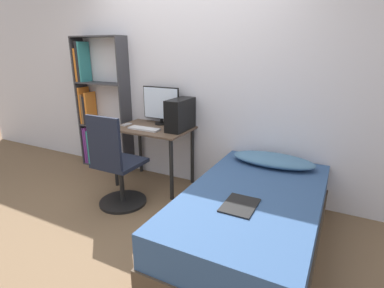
{
  "coord_description": "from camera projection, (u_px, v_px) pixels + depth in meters",
  "views": [
    {
      "loc": [
        1.69,
        -1.8,
        1.64
      ],
      "look_at": [
        0.41,
        0.66,
        0.75
      ],
      "focal_mm": 28.0,
      "sensor_mm": 36.0,
      "label": 1
    }
  ],
  "objects": [
    {
      "name": "bed",
      "position": [
        251.0,
        219.0,
        2.55
      ],
      "size": [
        1.08,
        1.89,
        0.5
      ],
      "color": "#4C3D2D",
      "rests_on": "ground_plane"
    },
    {
      "name": "office_chair",
      "position": [
        117.0,
        171.0,
        3.15
      ],
      "size": [
        0.51,
        0.51,
        1.02
      ],
      "color": "black",
      "rests_on": "ground_plane"
    },
    {
      "name": "pc_tower",
      "position": [
        180.0,
        115.0,
        3.43
      ],
      "size": [
        0.18,
        0.42,
        0.36
      ],
      "color": "black",
      "rests_on": "desk"
    },
    {
      "name": "monitor",
      "position": [
        161.0,
        105.0,
        3.67
      ],
      "size": [
        0.5,
        0.17,
        0.46
      ],
      "color": "black",
      "rests_on": "desk"
    },
    {
      "name": "keyboard",
      "position": [
        144.0,
        129.0,
        3.48
      ],
      "size": [
        0.39,
        0.12,
        0.02
      ],
      "color": "silver",
      "rests_on": "desk"
    },
    {
      "name": "desk",
      "position": [
        153.0,
        138.0,
        3.61
      ],
      "size": [
        0.9,
        0.6,
        0.73
      ],
      "color": "brown",
      "rests_on": "ground_plane"
    },
    {
      "name": "pillow",
      "position": [
        273.0,
        160.0,
        3.03
      ],
      "size": [
        0.82,
        0.36,
        0.11
      ],
      "color": "teal",
      "rests_on": "bed"
    },
    {
      "name": "bookshelf",
      "position": [
        95.0,
        107.0,
        4.17
      ],
      "size": [
        0.79,
        0.23,
        1.79
      ],
      "color": "#38383D",
      "rests_on": "ground_plane"
    },
    {
      "name": "wall_back",
      "position": [
        189.0,
        83.0,
        3.55
      ],
      "size": [
        8.0,
        0.05,
        2.5
      ],
      "color": "silver",
      "rests_on": "ground_plane"
    },
    {
      "name": "magazine",
      "position": [
        240.0,
        205.0,
        2.26
      ],
      "size": [
        0.24,
        0.32,
        0.01
      ],
      "color": "black",
      "rests_on": "bed"
    },
    {
      "name": "ground_plane",
      "position": [
        120.0,
        234.0,
        2.76
      ],
      "size": [
        14.0,
        14.0,
        0.0
      ],
      "primitive_type": "plane",
      "color": "brown"
    },
    {
      "name": "phone",
      "position": [
        126.0,
        124.0,
        3.7
      ],
      "size": [
        0.07,
        0.14,
        0.01
      ],
      "color": "#B7B7BC",
      "rests_on": "desk"
    }
  ]
}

